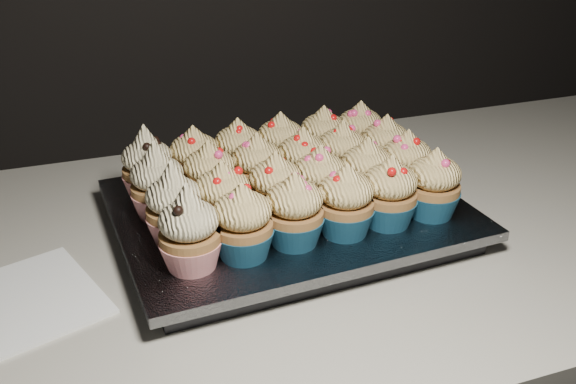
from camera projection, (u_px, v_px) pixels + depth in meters
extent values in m
cube|color=silver|center=(381.00, 224.00, 0.84)|extent=(2.44, 0.64, 0.04)
cube|color=white|center=(17.00, 304.00, 0.64)|extent=(0.19, 0.19, 0.00)
cube|color=black|center=(288.00, 221.00, 0.78)|extent=(0.39, 0.30, 0.02)
cube|color=silver|center=(288.00, 208.00, 0.77)|extent=(0.42, 0.33, 0.01)
cone|color=red|center=(191.00, 254.00, 0.64)|extent=(0.06, 0.06, 0.03)
ellipsoid|color=beige|center=(189.00, 220.00, 0.62)|extent=(0.06, 0.06, 0.04)
cone|color=beige|center=(187.00, 195.00, 0.61)|extent=(0.03, 0.03, 0.03)
cone|color=navy|center=(244.00, 243.00, 0.66)|extent=(0.06, 0.06, 0.03)
ellipsoid|color=#FDD580|center=(242.00, 211.00, 0.64)|extent=(0.06, 0.06, 0.04)
cone|color=#FDD580|center=(242.00, 190.00, 0.63)|extent=(0.03, 0.03, 0.02)
cone|color=navy|center=(294.00, 231.00, 0.68)|extent=(0.06, 0.06, 0.03)
ellipsoid|color=#FDD580|center=(295.00, 199.00, 0.66)|extent=(0.06, 0.06, 0.04)
cone|color=#FDD580|center=(295.00, 179.00, 0.65)|extent=(0.03, 0.03, 0.02)
cone|color=navy|center=(345.00, 221.00, 0.70)|extent=(0.06, 0.06, 0.03)
ellipsoid|color=#FDD580|center=(346.00, 190.00, 0.68)|extent=(0.06, 0.06, 0.04)
cone|color=#FDD580|center=(347.00, 171.00, 0.67)|extent=(0.03, 0.03, 0.02)
cone|color=navy|center=(388.00, 212.00, 0.72)|extent=(0.06, 0.06, 0.03)
ellipsoid|color=#FDD580|center=(390.00, 181.00, 0.70)|extent=(0.06, 0.06, 0.04)
cone|color=#FDD580|center=(392.00, 162.00, 0.69)|extent=(0.03, 0.03, 0.02)
cone|color=navy|center=(431.00, 203.00, 0.74)|extent=(0.06, 0.06, 0.03)
ellipsoid|color=#FDD580|center=(435.00, 173.00, 0.72)|extent=(0.06, 0.06, 0.04)
cone|color=#FDD580|center=(437.00, 154.00, 0.71)|extent=(0.03, 0.03, 0.02)
cone|color=red|center=(177.00, 227.00, 0.69)|extent=(0.06, 0.06, 0.03)
ellipsoid|color=beige|center=(174.00, 196.00, 0.67)|extent=(0.06, 0.06, 0.04)
cone|color=beige|center=(172.00, 172.00, 0.66)|extent=(0.03, 0.03, 0.03)
cone|color=navy|center=(224.00, 218.00, 0.71)|extent=(0.06, 0.06, 0.03)
ellipsoid|color=#FDD580|center=(223.00, 187.00, 0.69)|extent=(0.06, 0.06, 0.04)
cone|color=#FDD580|center=(222.00, 168.00, 0.68)|extent=(0.03, 0.03, 0.02)
cone|color=navy|center=(276.00, 207.00, 0.73)|extent=(0.06, 0.06, 0.03)
ellipsoid|color=#FDD580|center=(276.00, 177.00, 0.71)|extent=(0.06, 0.06, 0.04)
cone|color=#FDD580|center=(275.00, 158.00, 0.70)|extent=(0.03, 0.03, 0.02)
cone|color=navy|center=(319.00, 200.00, 0.75)|extent=(0.06, 0.06, 0.03)
ellipsoid|color=#FDD580|center=(320.00, 170.00, 0.73)|extent=(0.06, 0.06, 0.04)
cone|color=#FDD580|center=(321.00, 151.00, 0.72)|extent=(0.03, 0.03, 0.02)
cone|color=navy|center=(365.00, 191.00, 0.77)|extent=(0.06, 0.06, 0.03)
ellipsoid|color=#FDD580|center=(367.00, 162.00, 0.75)|extent=(0.06, 0.06, 0.04)
cone|color=#FDD580|center=(368.00, 144.00, 0.74)|extent=(0.03, 0.03, 0.02)
cone|color=navy|center=(404.00, 182.00, 0.79)|extent=(0.06, 0.06, 0.03)
ellipsoid|color=#FDD580|center=(407.00, 154.00, 0.77)|extent=(0.06, 0.06, 0.04)
cone|color=#FDD580|center=(408.00, 136.00, 0.76)|extent=(0.03, 0.03, 0.02)
cone|color=red|center=(160.00, 204.00, 0.74)|extent=(0.06, 0.06, 0.03)
ellipsoid|color=beige|center=(157.00, 174.00, 0.72)|extent=(0.06, 0.06, 0.04)
cone|color=beige|center=(154.00, 151.00, 0.71)|extent=(0.03, 0.03, 0.03)
cone|color=navy|center=(211.00, 195.00, 0.76)|extent=(0.06, 0.06, 0.03)
ellipsoid|color=#FDD580|center=(209.00, 166.00, 0.74)|extent=(0.06, 0.06, 0.04)
cone|color=#FDD580|center=(208.00, 147.00, 0.73)|extent=(0.03, 0.03, 0.02)
cone|color=navy|center=(258.00, 186.00, 0.78)|extent=(0.06, 0.06, 0.03)
ellipsoid|color=#FDD580|center=(257.00, 157.00, 0.76)|extent=(0.06, 0.06, 0.04)
cone|color=#FDD580|center=(257.00, 139.00, 0.75)|extent=(0.03, 0.03, 0.02)
cone|color=navy|center=(303.00, 179.00, 0.80)|extent=(0.06, 0.06, 0.03)
ellipsoid|color=#FDD580|center=(303.00, 151.00, 0.78)|extent=(0.06, 0.06, 0.04)
cone|color=#FDD580|center=(303.00, 133.00, 0.77)|extent=(0.03, 0.03, 0.02)
cone|color=navy|center=(341.00, 172.00, 0.82)|extent=(0.06, 0.06, 0.03)
ellipsoid|color=#FDD580|center=(342.00, 144.00, 0.80)|extent=(0.06, 0.06, 0.04)
cone|color=#FDD580|center=(343.00, 127.00, 0.79)|extent=(0.03, 0.03, 0.02)
cone|color=navy|center=(384.00, 165.00, 0.84)|extent=(0.06, 0.06, 0.03)
ellipsoid|color=#FDD580|center=(386.00, 137.00, 0.82)|extent=(0.06, 0.06, 0.04)
cone|color=#FDD580|center=(387.00, 120.00, 0.81)|extent=(0.03, 0.03, 0.02)
cone|color=red|center=(150.00, 185.00, 0.78)|extent=(0.06, 0.06, 0.03)
ellipsoid|color=beige|center=(147.00, 157.00, 0.76)|extent=(0.06, 0.06, 0.04)
cone|color=beige|center=(144.00, 135.00, 0.75)|extent=(0.03, 0.03, 0.03)
cone|color=navy|center=(196.00, 177.00, 0.80)|extent=(0.06, 0.06, 0.03)
ellipsoid|color=#FDD580|center=(194.00, 149.00, 0.78)|extent=(0.06, 0.06, 0.04)
cone|color=#FDD580|center=(193.00, 132.00, 0.77)|extent=(0.03, 0.03, 0.02)
cone|color=navy|center=(239.00, 169.00, 0.82)|extent=(0.06, 0.06, 0.03)
ellipsoid|color=#FDD580|center=(238.00, 141.00, 0.81)|extent=(0.06, 0.06, 0.04)
cone|color=#FDD580|center=(238.00, 124.00, 0.80)|extent=(0.03, 0.03, 0.02)
cone|color=navy|center=(281.00, 161.00, 0.85)|extent=(0.06, 0.06, 0.03)
ellipsoid|color=#FDD580|center=(281.00, 135.00, 0.83)|extent=(0.06, 0.06, 0.04)
cone|color=#FDD580|center=(281.00, 118.00, 0.82)|extent=(0.03, 0.03, 0.02)
cone|color=navy|center=(323.00, 154.00, 0.87)|extent=(0.06, 0.06, 0.03)
ellipsoid|color=#FDD580|center=(323.00, 128.00, 0.85)|extent=(0.06, 0.06, 0.04)
cone|color=#FDD580|center=(324.00, 111.00, 0.84)|extent=(0.03, 0.03, 0.02)
cone|color=navy|center=(359.00, 149.00, 0.88)|extent=(0.06, 0.06, 0.03)
ellipsoid|color=#FDD580|center=(360.00, 123.00, 0.87)|extent=(0.06, 0.06, 0.04)
cone|color=#FDD580|center=(361.00, 107.00, 0.86)|extent=(0.03, 0.03, 0.02)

